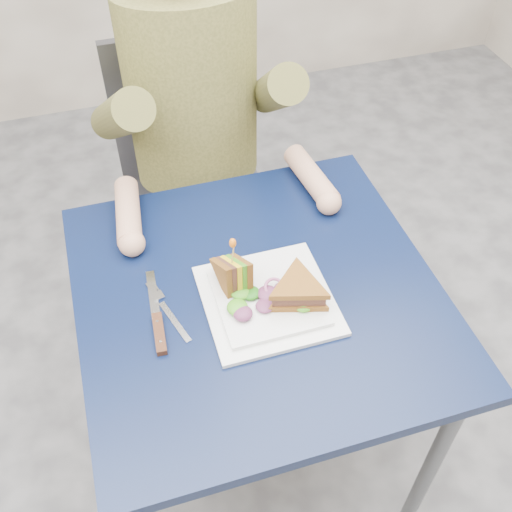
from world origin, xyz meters
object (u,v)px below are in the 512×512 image
object	(u,v)px
sandwich_upright	(234,275)
fork	(169,312)
knife	(158,326)
table	(258,314)
sandwich_flat	(298,291)
plate	(268,299)
diner	(192,77)
chair	(193,169)

from	to	relation	value
sandwich_upright	fork	bearing A→B (deg)	-174.15
fork	knife	xyz separation A→B (m)	(-0.03, -0.03, 0.00)
table	sandwich_flat	world-z (taller)	sandwich_flat
plate	sandwich_upright	world-z (taller)	sandwich_upright
diner	plate	bearing A→B (deg)	-89.04
table	fork	distance (m)	0.21
knife	diner	bearing A→B (deg)	70.03
table	fork	xyz separation A→B (m)	(-0.19, -0.00, 0.08)
fork	knife	size ratio (longest dim) A/B	0.80
chair	sandwich_upright	distance (m)	0.71
fork	table	bearing A→B (deg)	1.31
sandwich_upright	fork	world-z (taller)	sandwich_upright
fork	chair	bearing A→B (deg)	74.35
plate	knife	xyz separation A→B (m)	(-0.23, 0.00, -0.00)
plate	fork	size ratio (longest dim) A/B	1.47
chair	diner	world-z (taller)	diner
sandwich_upright	chair	bearing A→B (deg)	85.86
table	fork	bearing A→B (deg)	-178.69
plate	sandwich_upright	distance (m)	0.09
sandwich_flat	knife	bearing A→B (deg)	174.87
diner	chair	bearing A→B (deg)	90.00
sandwich_flat	sandwich_upright	world-z (taller)	sandwich_upright
fork	diner	bearing A→B (deg)	71.46
sandwich_flat	sandwich_upright	size ratio (longest dim) A/B	1.43
table	sandwich_upright	distance (m)	0.14
table	sandwich_upright	world-z (taller)	sandwich_upright
table	knife	distance (m)	0.24
sandwich_flat	fork	xyz separation A→B (m)	(-0.26, 0.06, -0.04)
plate	sandwich_flat	size ratio (longest dim) A/B	1.51
plate	knife	world-z (taller)	plate
table	plate	size ratio (longest dim) A/B	2.88
chair	fork	bearing A→B (deg)	-105.65
knife	sandwich_flat	bearing A→B (deg)	-5.13
table	chair	distance (m)	0.69
plate	fork	xyz separation A→B (m)	(-0.20, 0.03, -0.01)
sandwich_flat	knife	distance (m)	0.29
sandwich_flat	sandwich_upright	distance (m)	0.13
diner	knife	size ratio (longest dim) A/B	3.36
table	sandwich_flat	size ratio (longest dim) A/B	4.36
plate	diner	bearing A→B (deg)	90.96
sandwich_flat	sandwich_upright	bearing A→B (deg)	148.28
sandwich_flat	fork	distance (m)	0.27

